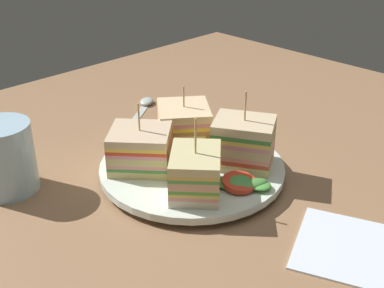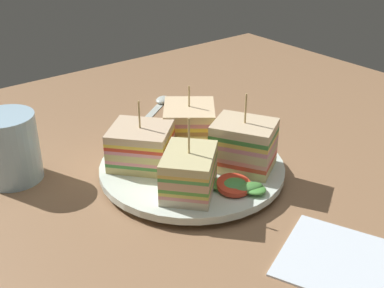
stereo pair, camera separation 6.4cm
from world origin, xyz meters
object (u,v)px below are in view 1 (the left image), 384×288
chip_pile (191,147)px  drinking_glass (5,162)px  sandwich_wedge_2 (184,125)px  sandwich_wedge_3 (141,149)px  sandwich_wedge_1 (243,142)px  spoon (144,106)px  napkin (358,249)px  sandwich_wedge_0 (195,172)px  plate (192,168)px

chip_pile → drinking_glass: 24.02cm
sandwich_wedge_2 → sandwich_wedge_3: size_ratio=1.00×
sandwich_wedge_1 → drinking_glass: 30.43cm
sandwich_wedge_2 → chip_pile: (-2.51, -4.00, -1.24)cm
sandwich_wedge_3 → chip_pile: size_ratio=1.37×
sandwich_wedge_1 → drinking_glass: (-23.89, 18.82, -1.01)cm
chip_pile → drinking_glass: (-20.38, 12.69, 0.67)cm
chip_pile → spoon: chip_pile is taller
napkin → chip_pile: bearing=90.5°
sandwich_wedge_3 → spoon: bearing=98.5°
sandwich_wedge_0 → drinking_glass: sandwich_wedge_0 is taller
drinking_glass → napkin: bearing=-61.5°
plate → sandwich_wedge_0: 7.47cm
sandwich_wedge_0 → sandwich_wedge_2: bearing=10.1°
spoon → napkin: 46.84cm
sandwich_wedge_0 → spoon: sandwich_wedge_0 is taller
sandwich_wedge_3 → napkin: (6.69, -28.01, -4.14)cm
napkin → sandwich_wedge_2: bearing=85.5°
sandwich_wedge_1 → napkin: 19.94cm
chip_pile → napkin: (0.23, -25.23, -3.01)cm
spoon → drinking_glass: (-29.17, -8.14, 3.54)cm
plate → napkin: 23.80cm
chip_pile → napkin: size_ratio=0.58×
sandwich_wedge_3 → chip_pile: bearing=25.4°
sandwich_wedge_0 → sandwich_wedge_3: (-0.74, 9.30, -0.02)cm
sandwich_wedge_2 → drinking_glass: size_ratio=1.14×
plate → napkin: (1.54, -23.74, -0.82)cm
sandwich_wedge_1 → chip_pile: (-3.51, 6.14, -1.69)cm
plate → spoon: (10.09, 22.31, -0.68)cm
spoon → chip_pile: bearing=-147.1°
sandwich_wedge_0 → sandwich_wedge_1: sandwich_wedge_1 is taller
drinking_glass → chip_pile: bearing=-31.9°
sandwich_wedge_1 → spoon: size_ratio=0.83×
napkin → drinking_glass: drinking_glass is taller
sandwich_wedge_2 → chip_pile: 4.88cm
plate → chip_pile: size_ratio=3.24×
sandwich_wedge_1 → chip_pile: sandwich_wedge_1 is taller
plate → spoon: bearing=65.7°
sandwich_wedge_3 → chip_pile: sandwich_wedge_3 is taller
sandwich_wedge_0 → drinking_glass: bearing=85.5°
napkin → drinking_glass: (-20.61, 37.92, 3.68)cm
chip_pile → drinking_glass: bearing=148.1°
plate → sandwich_wedge_1: size_ratio=2.39×
sandwich_wedge_1 → sandwich_wedge_3: (-9.97, 8.92, -0.55)cm
sandwich_wedge_2 → napkin: size_ratio=0.80×
sandwich_wedge_1 → spoon: bearing=-41.2°
plate → sandwich_wedge_2: bearing=55.2°
sandwich_wedge_0 → sandwich_wedge_2: 13.36cm
chip_pile → napkin: bearing=-89.5°
chip_pile → sandwich_wedge_2: bearing=57.9°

